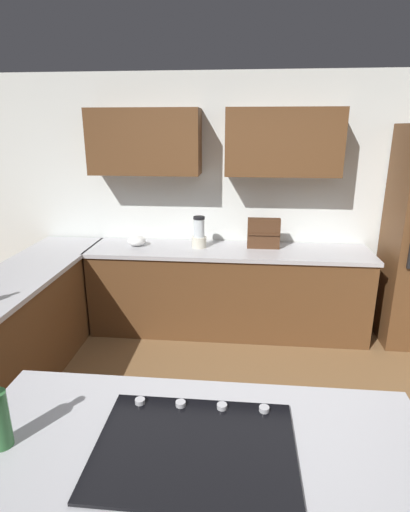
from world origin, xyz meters
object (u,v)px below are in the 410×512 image
object	(u,v)px
spice_rack	(264,233)
mixing_bowl	(137,241)
blender	(199,234)
cooktop	(195,447)

from	to	relation	value
spice_rack	mixing_bowl	bearing A→B (deg)	1.86
blender	mixing_bowl	bearing A→B (deg)	0.00
cooktop	mixing_bowl	size ratio (longest dim) A/B	4.07
cooktop	spice_rack	xyz separation A→B (m)	(-0.37, -2.75, 0.14)
cooktop	spice_rack	bearing A→B (deg)	-97.60
blender	mixing_bowl	distance (m)	0.66
blender	mixing_bowl	xyz separation A→B (m)	(0.65, 0.00, -0.09)
cooktop	mixing_bowl	distance (m)	2.87
cooktop	spice_rack	size ratio (longest dim) A/B	2.34
cooktop	spice_rack	distance (m)	2.78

